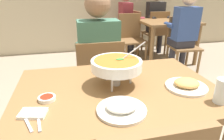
# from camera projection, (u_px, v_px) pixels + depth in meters

# --- Properties ---
(dining_table_main) EXTENTS (1.19, 0.81, 0.77)m
(dining_table_main) POSITION_uv_depth(u_px,v_px,m) (117.00, 105.00, 1.21)
(dining_table_main) COLOR brown
(dining_table_main) RESTS_ON ground_plane
(chair_diner_main) EXTENTS (0.44, 0.44, 0.90)m
(chair_diner_main) POSITION_uv_depth(u_px,v_px,m) (99.00, 79.00, 1.89)
(chair_diner_main) COLOR brown
(chair_diner_main) RESTS_ON ground_plane
(diner_main) EXTENTS (0.40, 0.45, 1.31)m
(diner_main) POSITION_uv_depth(u_px,v_px,m) (98.00, 55.00, 1.83)
(diner_main) COLOR #2D2D38
(diner_main) RESTS_ON ground_plane
(curry_bowl) EXTENTS (0.33, 0.30, 0.26)m
(curry_bowl) POSITION_uv_depth(u_px,v_px,m) (116.00, 65.00, 1.15)
(curry_bowl) COLOR silver
(curry_bowl) RESTS_ON dining_table_main
(rice_plate) EXTENTS (0.24, 0.24, 0.06)m
(rice_plate) POSITION_uv_depth(u_px,v_px,m) (122.00, 108.00, 0.93)
(rice_plate) COLOR white
(rice_plate) RESTS_ON dining_table_main
(appetizer_plate) EXTENTS (0.24, 0.24, 0.06)m
(appetizer_plate) POSITION_uv_depth(u_px,v_px,m) (186.00, 85.00, 1.15)
(appetizer_plate) COLOR white
(appetizer_plate) RESTS_ON dining_table_main
(sauce_dish) EXTENTS (0.09, 0.09, 0.02)m
(sauce_dish) POSITION_uv_depth(u_px,v_px,m) (47.00, 98.00, 1.03)
(sauce_dish) COLOR white
(sauce_dish) RESTS_ON dining_table_main
(napkin_folded) EXTENTS (0.13, 0.10, 0.02)m
(napkin_folded) POSITION_uv_depth(u_px,v_px,m) (33.00, 113.00, 0.91)
(napkin_folded) COLOR white
(napkin_folded) RESTS_ON dining_table_main
(fork_utensil) EXTENTS (0.08, 0.16, 0.01)m
(fork_utensil) POSITION_uv_depth(u_px,v_px,m) (27.00, 121.00, 0.86)
(fork_utensil) COLOR silver
(fork_utensil) RESTS_ON dining_table_main
(spoon_utensil) EXTENTS (0.04, 0.17, 0.01)m
(spoon_utensil) POSITION_uv_depth(u_px,v_px,m) (39.00, 120.00, 0.87)
(spoon_utensil) COLOR silver
(spoon_utensil) RESTS_ON dining_table_main
(drink_glass) EXTENTS (0.07, 0.07, 0.13)m
(drink_glass) POSITION_uv_depth(u_px,v_px,m) (222.00, 92.00, 0.99)
(drink_glass) COLOR silver
(drink_glass) RESTS_ON dining_table_main
(dining_table_far) EXTENTS (1.00, 0.80, 0.77)m
(dining_table_far) POSITION_uv_depth(u_px,v_px,m) (167.00, 28.00, 3.64)
(dining_table_far) COLOR brown
(dining_table_far) RESTS_ON ground_plane
(chair_bg_left) EXTENTS (0.48, 0.48, 0.90)m
(chair_bg_left) POSITION_uv_depth(u_px,v_px,m) (182.00, 41.00, 3.25)
(chair_bg_left) COLOR brown
(chair_bg_left) RESTS_ON ground_plane
(chair_bg_middle) EXTENTS (0.50, 0.50, 0.90)m
(chair_bg_middle) POSITION_uv_depth(u_px,v_px,m) (130.00, 30.00, 4.11)
(chair_bg_middle) COLOR brown
(chair_bg_middle) RESTS_ON ground_plane
(chair_bg_right) EXTENTS (0.44, 0.44, 0.90)m
(chair_bg_right) POSITION_uv_depth(u_px,v_px,m) (156.00, 30.00, 4.10)
(chair_bg_right) COLOR brown
(chair_bg_right) RESTS_ON ground_plane
(chair_bg_corner) EXTENTS (0.46, 0.46, 0.90)m
(chair_bg_corner) POSITION_uv_depth(u_px,v_px,m) (131.00, 36.00, 3.64)
(chair_bg_corner) COLOR brown
(chair_bg_corner) RESTS_ON ground_plane
(patron_bg_left) EXTENTS (0.40, 0.45, 1.31)m
(patron_bg_left) POSITION_uv_depth(u_px,v_px,m) (184.00, 28.00, 3.06)
(patron_bg_left) COLOR #2D2D38
(patron_bg_left) RESTS_ON ground_plane
(patron_bg_middle) EXTENTS (0.45, 0.40, 1.31)m
(patron_bg_middle) POSITION_uv_depth(u_px,v_px,m) (127.00, 19.00, 3.94)
(patron_bg_middle) COLOR #2D2D38
(patron_bg_middle) RESTS_ON ground_plane
(patron_bg_right) EXTENTS (0.40, 0.45, 1.31)m
(patron_bg_right) POSITION_uv_depth(u_px,v_px,m) (156.00, 18.00, 4.12)
(patron_bg_right) COLOR #2D2D38
(patron_bg_right) RESTS_ON ground_plane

